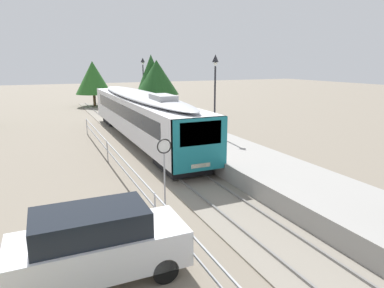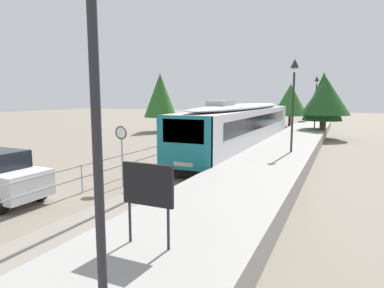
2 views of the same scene
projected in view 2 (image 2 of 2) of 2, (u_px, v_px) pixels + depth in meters
ground_plane at (188, 156)px, 23.09m from camera, size 160.00×160.00×0.00m
track_rails at (229, 159)px, 21.85m from camera, size 3.20×60.00×0.14m
commuter_train at (244, 124)px, 24.57m from camera, size 2.82×20.70×3.74m
station_platform at (279, 157)px, 20.46m from camera, size 3.90×60.00×0.90m
platform_lamp_near_end at (93, 49)px, 3.82m from camera, size 0.34×0.34×5.35m
platform_lamp_mid_platform at (294, 88)px, 18.97m from camera, size 0.34×0.34×5.35m
platform_lamp_far_end at (316, 92)px, 34.12m from camera, size 0.34×0.34×5.35m
platform_notice_board at (148, 187)px, 6.96m from camera, size 1.20×0.08×1.80m
speed_limit_sign at (121, 141)px, 14.95m from camera, size 0.61×0.10×2.81m
carpark_fence at (82, 172)px, 14.08m from camera, size 0.06×36.06×1.25m
tree_behind_carpark at (323, 97)px, 33.28m from camera, size 3.90×3.90×6.59m
tree_behind_station_far at (326, 96)px, 32.30m from camera, size 4.71×4.71×6.01m
tree_distant_left at (160, 95)px, 39.44m from camera, size 3.94×3.94×6.95m
tree_distant_centre at (290, 100)px, 44.76m from camera, size 4.67×4.67×5.92m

